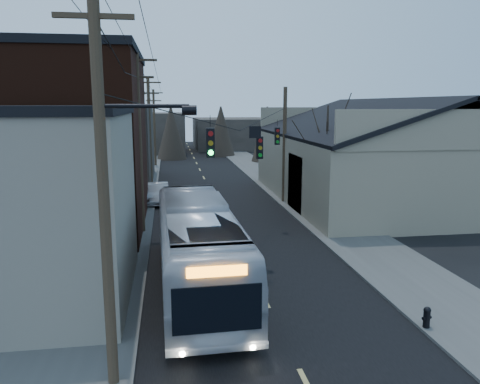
{
  "coord_description": "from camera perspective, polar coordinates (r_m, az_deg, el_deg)",
  "views": [
    {
      "loc": [
        -3.41,
        -8.45,
        7.23
      ],
      "look_at": [
        0.0,
        13.92,
        3.0
      ],
      "focal_mm": 35.0,
      "sensor_mm": 36.0,
      "label": 1
    }
  ],
  "objects": [
    {
      "name": "building_far_left",
      "position": [
        73.61,
        -10.77,
        7.11
      ],
      "size": [
        10.0,
        12.0,
        6.0
      ],
      "primitive_type": "cube",
      "color": "#2F2B26",
      "rests_on": "ground"
    },
    {
      "name": "road_surface",
      "position": [
        39.27,
        -3.55,
        -0.03
      ],
      "size": [
        9.0,
        110.0,
        0.02
      ],
      "primitive_type": "cube",
      "color": "black",
      "rests_on": "ground"
    },
    {
      "name": "building_far_right",
      "position": [
        79.28,
        -1.14,
        7.17
      ],
      "size": [
        12.0,
        14.0,
        5.0
      ],
      "primitive_type": "cube",
      "color": "#2F2B26",
      "rests_on": "ground"
    },
    {
      "name": "building_brick",
      "position": [
        29.28,
        -21.76,
        5.47
      ],
      "size": [
        10.0,
        12.0,
        10.0
      ],
      "primitive_type": "cube",
      "color": "black",
      "rests_on": "ground"
    },
    {
      "name": "fire_hydrant",
      "position": [
        16.77,
        21.82,
        -13.89
      ],
      "size": [
        0.34,
        0.24,
        0.7
      ],
      "rotation": [
        0.0,
        0.0,
        0.23
      ],
      "color": "black",
      "rests_on": "sidewalk_right"
    },
    {
      "name": "sidewalk_right",
      "position": [
        40.35,
        5.68,
        0.3
      ],
      "size": [
        4.0,
        110.0,
        0.12
      ],
      "primitive_type": "cube",
      "color": "#474744",
      "rests_on": "ground"
    },
    {
      "name": "building_clapboard",
      "position": [
        18.7,
        -25.89,
        -2.0
      ],
      "size": [
        8.0,
        8.0,
        7.0
      ],
      "primitive_type": "cube",
      "color": "gray",
      "rests_on": "ground"
    },
    {
      "name": "parked_car",
      "position": [
        35.39,
        -9.97,
        -0.14
      ],
      "size": [
        1.7,
        4.53,
        1.48
      ],
      "primitive_type": "imported",
      "rotation": [
        0.0,
        0.0,
        0.03
      ],
      "color": "#96999D",
      "rests_on": "ground"
    },
    {
      "name": "sidewalk_left",
      "position": [
        39.23,
        -13.05,
        -0.22
      ],
      "size": [
        4.0,
        110.0,
        0.12
      ],
      "primitive_type": "cube",
      "color": "#474744",
      "rests_on": "ground"
    },
    {
      "name": "building_left_far",
      "position": [
        45.02,
        -16.5,
        5.4
      ],
      "size": [
        9.0,
        14.0,
        7.0
      ],
      "primitive_type": "cube",
      "color": "#2F2B26",
      "rests_on": "ground"
    },
    {
      "name": "utility_lines",
      "position": [
        32.67,
        -8.19,
        6.49
      ],
      "size": [
        11.24,
        45.28,
        10.5
      ],
      "color": "#382B1E",
      "rests_on": "ground"
    },
    {
      "name": "bus",
      "position": [
        18.76,
        -5.18,
        -6.59
      ],
      "size": [
        3.17,
        12.29,
        3.41
      ],
      "primitive_type": "imported",
      "rotation": [
        0.0,
        0.0,
        3.17
      ],
      "color": "silver",
      "rests_on": "ground"
    },
    {
      "name": "bare_tree",
      "position": [
        30.34,
        10.47,
        3.54
      ],
      "size": [
        0.4,
        0.4,
        7.2
      ],
      "primitive_type": "cone",
      "color": "black",
      "rests_on": "ground"
    },
    {
      "name": "warehouse",
      "position": [
        37.53,
        17.34,
        3.17
      ],
      "size": [
        16.16,
        20.6,
        7.73
      ],
      "color": "gray",
      "rests_on": "ground"
    }
  ]
}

